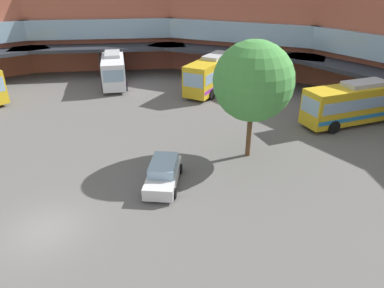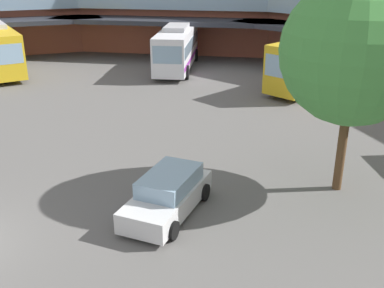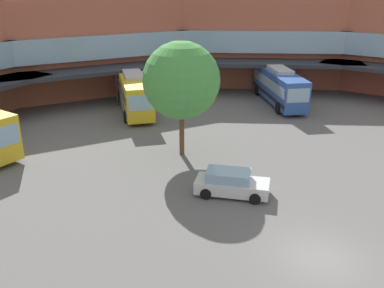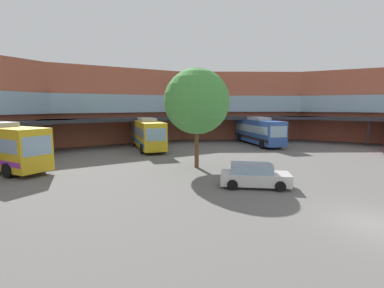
% 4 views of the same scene
% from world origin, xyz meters
% --- Properties ---
extents(ground_plane, '(121.67, 121.67, 0.00)m').
position_xyz_m(ground_plane, '(0.00, 0.00, 0.00)').
color(ground_plane, '#605E5B').
extents(station_building, '(80.43, 44.93, 10.32)m').
position_xyz_m(station_building, '(-0.00, 21.97, 5.18)').
color(station_building, '#AD5942').
rests_on(station_building, ground).
extents(bus_0, '(7.56, 10.73, 3.75)m').
position_xyz_m(bus_0, '(8.11, 25.56, 1.90)').
color(bus_0, gold).
rests_on(bus_0, ground).
extents(bus_1, '(8.11, 10.09, 3.70)m').
position_xyz_m(bus_1, '(20.48, 17.32, 1.87)').
color(bus_1, '#2D519E').
rests_on(bus_1, ground).
extents(parked_car, '(3.97, 4.65, 1.53)m').
position_xyz_m(parked_car, '(1.75, 7.17, 0.74)').
color(parked_car, silver).
rests_on(parked_car, ground).
extents(plaza_tree, '(5.46, 5.46, 8.31)m').
position_xyz_m(plaza_tree, '(3.85, 13.89, 5.57)').
color(plaza_tree, brown).
rests_on(plaza_tree, ground).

